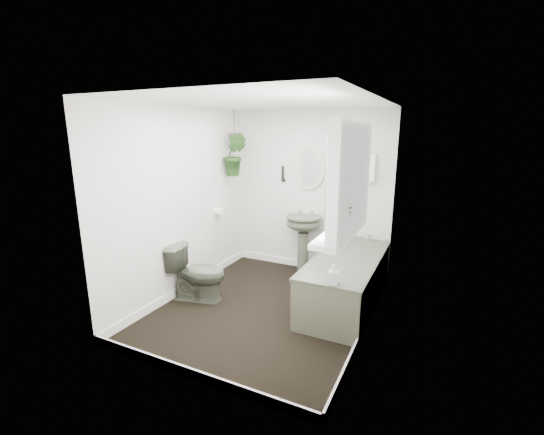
% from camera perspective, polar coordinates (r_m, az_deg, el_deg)
% --- Properties ---
extents(floor, '(2.30, 2.80, 0.02)m').
position_cam_1_polar(floor, '(4.38, -0.88, -14.04)').
color(floor, black).
rests_on(floor, ground).
extents(ceiling, '(2.30, 2.80, 0.02)m').
position_cam_1_polar(ceiling, '(3.89, -1.01, 17.86)').
color(ceiling, white).
rests_on(ceiling, ground).
extents(wall_back, '(2.30, 0.02, 2.30)m').
position_cam_1_polar(wall_back, '(5.25, 6.03, 3.97)').
color(wall_back, white).
rests_on(wall_back, ground).
extents(wall_front, '(2.30, 0.02, 2.30)m').
position_cam_1_polar(wall_front, '(2.83, -13.96, -4.71)').
color(wall_front, white).
rests_on(wall_front, ground).
extents(wall_left, '(0.02, 2.80, 2.30)m').
position_cam_1_polar(wall_left, '(4.61, -13.95, 2.30)').
color(wall_left, white).
rests_on(wall_left, ground).
extents(wall_right, '(0.02, 2.80, 2.30)m').
position_cam_1_polar(wall_right, '(3.62, 15.69, -0.85)').
color(wall_right, white).
rests_on(wall_right, ground).
extents(skirting, '(2.30, 2.80, 0.10)m').
position_cam_1_polar(skirting, '(4.35, -0.89, -13.34)').
color(skirting, white).
rests_on(skirting, floor).
extents(bathtub, '(0.72, 1.72, 0.58)m').
position_cam_1_polar(bathtub, '(4.43, 11.54, -9.72)').
color(bathtub, '#464B3C').
rests_on(bathtub, floor).
extents(bath_screen, '(0.04, 0.72, 1.40)m').
position_cam_1_polar(bath_screen, '(4.69, 9.72, 4.32)').
color(bath_screen, silver).
rests_on(bath_screen, bathtub).
extents(shower_box, '(0.20, 0.10, 0.35)m').
position_cam_1_polar(shower_box, '(4.92, 14.74, 7.66)').
color(shower_box, white).
rests_on(shower_box, wall_back).
extents(oval_mirror, '(0.46, 0.03, 0.62)m').
position_cam_1_polar(oval_mirror, '(5.17, 5.83, 7.75)').
color(oval_mirror, beige).
rests_on(oval_mirror, wall_back).
extents(wall_sconce, '(0.04, 0.04, 0.22)m').
position_cam_1_polar(wall_sconce, '(5.32, 1.70, 6.89)').
color(wall_sconce, black).
rests_on(wall_sconce, wall_back).
extents(toilet_roll_holder, '(0.11, 0.11, 0.11)m').
position_cam_1_polar(toilet_roll_holder, '(5.17, -8.34, 0.92)').
color(toilet_roll_holder, white).
rests_on(toilet_roll_holder, wall_left).
extents(window_recess, '(0.08, 1.00, 0.90)m').
position_cam_1_polar(window_recess, '(2.86, 12.36, 5.85)').
color(window_recess, white).
rests_on(window_recess, wall_right).
extents(window_sill, '(0.18, 1.00, 0.04)m').
position_cam_1_polar(window_sill, '(2.96, 10.64, -2.12)').
color(window_sill, white).
rests_on(window_sill, wall_right).
extents(window_blinds, '(0.01, 0.86, 0.76)m').
position_cam_1_polar(window_blinds, '(2.87, 11.48, 5.92)').
color(window_blinds, white).
rests_on(window_blinds, wall_right).
extents(toilet, '(0.75, 0.54, 0.69)m').
position_cam_1_polar(toilet, '(4.53, -11.57, -8.45)').
color(toilet, '#464B3C').
rests_on(toilet, floor).
extents(pedestal_sink, '(0.57, 0.52, 0.85)m').
position_cam_1_polar(pedestal_sink, '(5.24, 4.92, -4.23)').
color(pedestal_sink, '#464B3C').
rests_on(pedestal_sink, floor).
extents(sill_plant, '(0.26, 0.25, 0.23)m').
position_cam_1_polar(sill_plant, '(2.77, 10.47, -0.32)').
color(sill_plant, black).
rests_on(sill_plant, window_sill).
extents(hanging_plant, '(0.40, 0.36, 0.59)m').
position_cam_1_polar(hanging_plant, '(5.19, -5.87, 9.78)').
color(hanging_plant, black).
rests_on(hanging_plant, ceiling).
extents(soap_bottle, '(0.10, 0.10, 0.20)m').
position_cam_1_polar(soap_bottle, '(3.55, 9.64, -8.79)').
color(soap_bottle, black).
rests_on(soap_bottle, bathtub).
extents(hanging_pot, '(0.16, 0.16, 0.12)m').
position_cam_1_polar(hanging_pot, '(5.18, -5.93, 12.38)').
color(hanging_pot, '#412F26').
rests_on(hanging_pot, ceiling).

